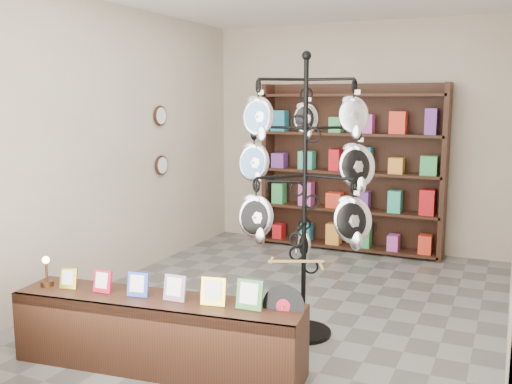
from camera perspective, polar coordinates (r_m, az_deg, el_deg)
ground at (r=5.74m, az=3.07°, el=-11.09°), size 5.00×5.00×0.00m
room_envelope at (r=5.39m, az=3.24°, el=7.70°), size 5.00×5.00×5.00m
display_tree at (r=4.70m, az=4.92°, el=1.63°), size 1.26×1.26×2.38m
front_shelf at (r=4.43m, az=-9.81°, el=-13.71°), size 2.25×0.72×0.78m
back_shelving at (r=7.63m, az=9.49°, el=1.84°), size 2.42×0.36×2.20m
wall_clocks at (r=7.04m, az=-9.50°, el=5.09°), size 0.03×0.24×0.84m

